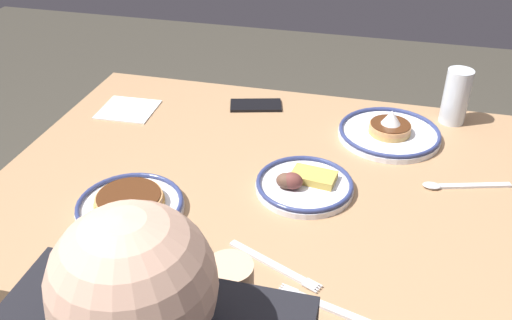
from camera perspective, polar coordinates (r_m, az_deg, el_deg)
dining_table at (r=1.32m, az=1.29°, el=-4.42°), size 1.23×0.92×0.72m
plate_near_main at (r=1.47m, az=13.52°, el=2.82°), size 0.26×0.26×0.08m
plate_center_pancakes at (r=1.23m, az=4.89°, el=-2.48°), size 0.22×0.22×0.05m
plate_far_companion at (r=1.20m, az=-12.81°, el=-4.46°), size 0.23×0.23×0.04m
drinking_glass at (r=1.57m, az=19.77°, el=5.89°), size 0.07×0.07×0.15m
cell_phone at (r=1.58m, az=-0.02°, el=5.63°), size 0.16×0.11×0.01m
paper_napkin at (r=1.61m, az=-12.98°, el=5.07°), size 0.16×0.15×0.00m
fork_near at (r=0.98m, az=7.71°, el=-14.85°), size 0.20×0.07×0.01m
fork_far at (r=1.05m, az=1.87°, el=-10.74°), size 0.19×0.10×0.01m
tea_spoon at (r=1.32m, az=19.67°, el=-2.49°), size 0.19×0.07×0.01m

